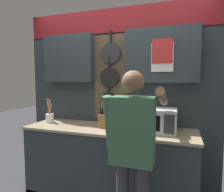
% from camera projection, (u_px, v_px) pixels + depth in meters
% --- Properties ---
extents(base_cabinet_counter, '(2.13, 0.64, 0.93)m').
position_uv_depth(base_cabinet_counter, '(108.00, 164.00, 2.54)').
color(base_cabinet_counter, '#2D383D').
rests_on(base_cabinet_counter, ground_plane).
extents(back_wall_unit, '(2.70, 0.23, 2.48)m').
position_uv_depth(back_wall_unit, '(116.00, 81.00, 2.72)').
color(back_wall_unit, '#2D383D').
rests_on(back_wall_unit, ground_plane).
extents(microwave, '(0.50, 0.36, 0.27)m').
position_uv_depth(microwave, '(154.00, 120.00, 2.32)').
color(microwave, silver).
rests_on(microwave, base_cabinet_counter).
extents(knife_block, '(0.12, 0.15, 0.26)m').
position_uv_depth(knife_block, '(104.00, 120.00, 2.53)').
color(knife_block, brown).
rests_on(knife_block, base_cabinet_counter).
extents(utensil_crock, '(0.11, 0.11, 0.35)m').
position_uv_depth(utensil_crock, '(50.00, 117.00, 2.79)').
color(utensil_crock, white).
rests_on(utensil_crock, base_cabinet_counter).
extents(person, '(0.54, 0.63, 1.61)m').
position_uv_depth(person, '(133.00, 144.00, 1.78)').
color(person, '#383842').
rests_on(person, ground_plane).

